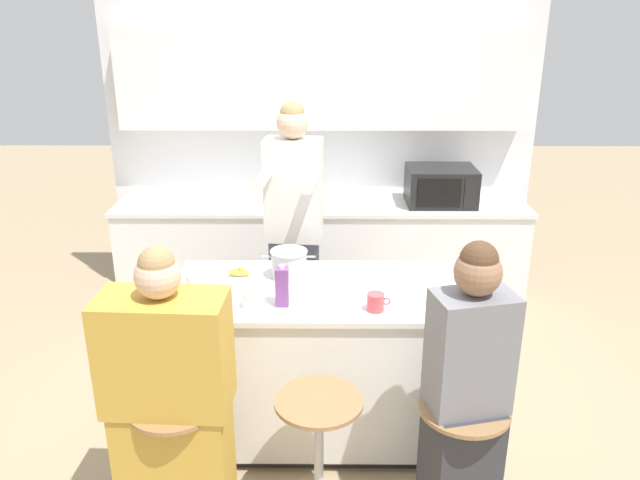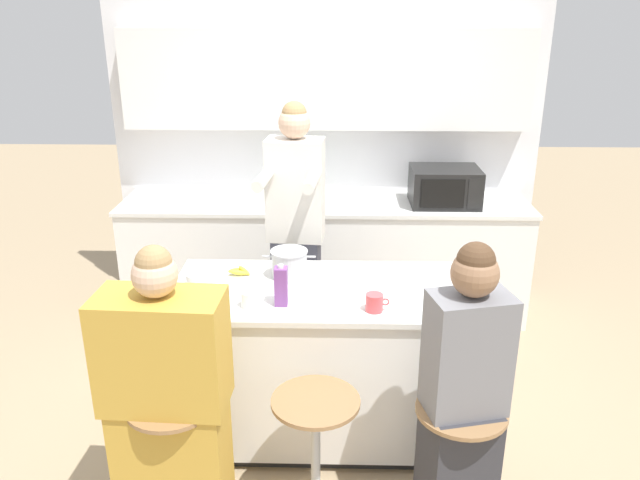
# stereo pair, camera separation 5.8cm
# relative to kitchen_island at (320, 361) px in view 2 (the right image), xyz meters

# --- Properties ---
(ground_plane) EXTENTS (16.00, 16.00, 0.00)m
(ground_plane) POSITION_rel_kitchen_island_xyz_m (0.00, 0.00, -0.46)
(ground_plane) COLOR tan
(wall_back) EXTENTS (3.38, 0.22, 2.70)m
(wall_back) POSITION_rel_kitchen_island_xyz_m (0.00, 1.86, 1.08)
(wall_back) COLOR white
(wall_back) RESTS_ON ground_plane
(back_counter) EXTENTS (3.14, 0.66, 0.93)m
(back_counter) POSITION_rel_kitchen_island_xyz_m (0.00, 1.54, 0.00)
(back_counter) COLOR white
(back_counter) RESTS_ON ground_plane
(kitchen_island) EXTENTS (1.61, 0.79, 0.92)m
(kitchen_island) POSITION_rel_kitchen_island_xyz_m (0.00, 0.00, 0.00)
(kitchen_island) COLOR black
(kitchen_island) RESTS_ON ground_plane
(bar_stool_leftmost) EXTENTS (0.40, 0.40, 0.69)m
(bar_stool_leftmost) POSITION_rel_kitchen_island_xyz_m (-0.64, -0.73, -0.07)
(bar_stool_leftmost) COLOR #997047
(bar_stool_leftmost) RESTS_ON ground_plane
(bar_stool_center) EXTENTS (0.40, 0.40, 0.69)m
(bar_stool_center) POSITION_rel_kitchen_island_xyz_m (0.00, -0.69, -0.07)
(bar_stool_center) COLOR #997047
(bar_stool_center) RESTS_ON ground_plane
(bar_stool_rightmost) EXTENTS (0.40, 0.40, 0.69)m
(bar_stool_rightmost) POSITION_rel_kitchen_island_xyz_m (0.64, -0.74, -0.07)
(bar_stool_rightmost) COLOR #997047
(bar_stool_rightmost) RESTS_ON ground_plane
(person_cooking) EXTENTS (0.40, 0.60, 1.82)m
(person_cooking) POSITION_rel_kitchen_island_xyz_m (-0.17, 0.69, 0.45)
(person_cooking) COLOR #383842
(person_cooking) RESTS_ON ground_plane
(person_wrapped_blanket) EXTENTS (0.56, 0.31, 1.44)m
(person_wrapped_blanket) POSITION_rel_kitchen_island_xyz_m (-0.66, -0.73, 0.21)
(person_wrapped_blanket) COLOR gold
(person_wrapped_blanket) RESTS_ON ground_plane
(person_seated_near) EXTENTS (0.38, 0.33, 1.46)m
(person_seated_near) POSITION_rel_kitchen_island_xyz_m (0.65, -0.73, 0.22)
(person_seated_near) COLOR #333338
(person_seated_near) RESTS_ON ground_plane
(cooking_pot) EXTENTS (0.30, 0.21, 0.16)m
(cooking_pot) POSITION_rel_kitchen_island_xyz_m (-0.17, 0.15, 0.53)
(cooking_pot) COLOR #B7BABC
(cooking_pot) RESTS_ON kitchen_island
(fruit_bowl) EXTENTS (0.18, 0.18, 0.08)m
(fruit_bowl) POSITION_rel_kitchen_island_xyz_m (-0.63, 0.02, 0.49)
(fruit_bowl) COLOR white
(fruit_bowl) RESTS_ON kitchen_island
(coffee_cup_near) EXTENTS (0.12, 0.09, 0.09)m
(coffee_cup_near) POSITION_rel_kitchen_island_xyz_m (0.28, -0.26, 0.50)
(coffee_cup_near) COLOR #DB4C51
(coffee_cup_near) RESTS_ON kitchen_island
(coffee_cup_far) EXTENTS (0.12, 0.08, 0.08)m
(coffee_cup_far) POSITION_rel_kitchen_island_xyz_m (-0.35, -0.23, 0.49)
(coffee_cup_far) COLOR white
(coffee_cup_far) RESTS_ON kitchen_island
(banana_bunch) EXTENTS (0.14, 0.10, 0.05)m
(banana_bunch) POSITION_rel_kitchen_island_xyz_m (-0.46, 0.17, 0.47)
(banana_bunch) COLOR yellow
(banana_bunch) RESTS_ON kitchen_island
(juice_carton) EXTENTS (0.07, 0.07, 0.22)m
(juice_carton) POSITION_rel_kitchen_island_xyz_m (-0.19, -0.20, 0.56)
(juice_carton) COLOR #7A428E
(juice_carton) RESTS_ON kitchen_island
(microwave) EXTENTS (0.51, 0.40, 0.28)m
(microwave) POSITION_rel_kitchen_island_xyz_m (0.90, 1.51, 0.61)
(microwave) COLOR black
(microwave) RESTS_ON back_counter
(potted_plant) EXTENTS (0.22, 0.22, 0.28)m
(potted_plant) POSITION_rel_kitchen_island_xyz_m (-0.23, 1.54, 0.62)
(potted_plant) COLOR #93563D
(potted_plant) RESTS_ON back_counter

